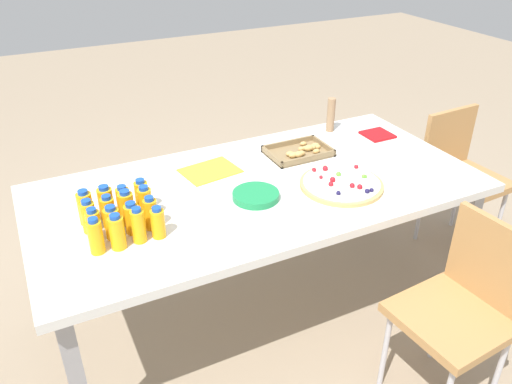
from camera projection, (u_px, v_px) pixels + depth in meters
ground_plane at (259, 308)px, 2.74m from camera, size 12.00×12.00×0.00m
party_table at (259, 197)px, 2.40m from camera, size 2.04×0.99×0.74m
chair_end at (459, 169)px, 3.04m from camera, size 0.42×0.42×0.83m
chair_near_right at (466, 302)px, 2.04m from camera, size 0.43×0.43×0.83m
juice_bottle_0 at (96, 236)px, 1.89m from camera, size 0.05×0.05×0.15m
juice_bottle_1 at (117, 232)px, 1.91m from camera, size 0.06×0.06×0.15m
juice_bottle_2 at (138, 226)px, 1.95m from camera, size 0.05×0.05×0.15m
juice_bottle_3 at (158, 223)px, 1.98m from camera, size 0.05×0.05×0.13m
juice_bottle_4 at (94, 226)px, 1.95m from camera, size 0.06×0.06×0.14m
juice_bottle_5 at (113, 223)px, 1.97m from camera, size 0.06×0.06×0.14m
juice_bottle_6 at (132, 219)px, 2.01m from camera, size 0.06×0.06×0.13m
juice_bottle_7 at (151, 214)px, 2.03m from camera, size 0.05×0.05×0.14m
juice_bottle_8 at (89, 217)px, 2.01m from camera, size 0.06×0.06×0.14m
juice_bottle_9 at (109, 212)px, 2.04m from camera, size 0.05×0.05×0.14m
juice_bottle_10 at (127, 208)px, 2.06m from camera, size 0.06×0.06×0.15m
juice_bottle_11 at (145, 203)px, 2.10m from camera, size 0.06×0.06×0.15m
juice_bottle_12 at (86, 208)px, 2.06m from camera, size 0.06×0.06×0.15m
juice_bottle_13 at (106, 203)px, 2.09m from camera, size 0.06×0.06×0.15m
juice_bottle_14 at (124, 201)px, 2.12m from camera, size 0.06×0.06×0.13m
juice_bottle_15 at (142, 196)px, 2.15m from camera, size 0.06×0.06×0.14m
fruit_pizza at (342, 184)px, 2.35m from camera, size 0.38×0.38×0.05m
snack_tray at (300, 152)px, 2.65m from camera, size 0.32×0.22×0.04m
plate_stack at (256, 195)px, 2.26m from camera, size 0.21×0.21×0.03m
napkin_stack at (377, 135)px, 2.85m from camera, size 0.15×0.15×0.01m
cardboard_tube at (331, 115)px, 2.87m from camera, size 0.04×0.04×0.19m
paper_folder at (210, 171)px, 2.48m from camera, size 0.29×0.24×0.01m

